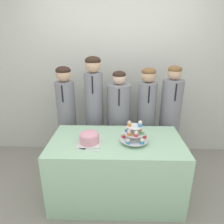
{
  "coord_description": "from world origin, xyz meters",
  "views": [
    {
      "loc": [
        0.0,
        -1.55,
        1.78
      ],
      "look_at": [
        -0.05,
        0.42,
        1.05
      ],
      "focal_mm": 32.0,
      "sensor_mm": 36.0,
      "label": 1
    }
  ],
  "objects_px": {
    "student_0": "(67,119)",
    "student_2": "(119,124)",
    "cupcake_stand": "(135,133)",
    "student_1": "(95,115)",
    "cake_knife": "(86,149)",
    "student_4": "(169,122)",
    "student_3": "(146,121)",
    "round_cake": "(89,137)"
  },
  "relations": [
    {
      "from": "student_3",
      "to": "student_4",
      "type": "height_order",
      "value": "student_4"
    },
    {
      "from": "round_cake",
      "to": "student_2",
      "type": "distance_m",
      "value": 0.79
    },
    {
      "from": "student_0",
      "to": "student_2",
      "type": "bearing_deg",
      "value": 0.0
    },
    {
      "from": "student_2",
      "to": "student_4",
      "type": "distance_m",
      "value": 0.71
    },
    {
      "from": "student_0",
      "to": "student_1",
      "type": "height_order",
      "value": "student_1"
    },
    {
      "from": "cake_knife",
      "to": "student_3",
      "type": "distance_m",
      "value": 1.1
    },
    {
      "from": "round_cake",
      "to": "student_1",
      "type": "height_order",
      "value": "student_1"
    },
    {
      "from": "cake_knife",
      "to": "cupcake_stand",
      "type": "distance_m",
      "value": 0.53
    },
    {
      "from": "cake_knife",
      "to": "student_4",
      "type": "distance_m",
      "value": 1.33
    },
    {
      "from": "student_0",
      "to": "student_1",
      "type": "xyz_separation_m",
      "value": [
        0.39,
        0.0,
        0.07
      ]
    },
    {
      "from": "cupcake_stand",
      "to": "student_2",
      "type": "xyz_separation_m",
      "value": [
        -0.16,
        0.68,
        -0.2
      ]
    },
    {
      "from": "cake_knife",
      "to": "student_1",
      "type": "bearing_deg",
      "value": 108.06
    },
    {
      "from": "student_0",
      "to": "student_2",
      "type": "height_order",
      "value": "student_0"
    },
    {
      "from": "cake_knife",
      "to": "student_4",
      "type": "height_order",
      "value": "student_4"
    },
    {
      "from": "student_4",
      "to": "student_2",
      "type": "bearing_deg",
      "value": 180.0
    },
    {
      "from": "student_0",
      "to": "student_3",
      "type": "bearing_deg",
      "value": -0.0
    },
    {
      "from": "round_cake",
      "to": "student_4",
      "type": "relative_size",
      "value": 0.17
    },
    {
      "from": "cupcake_stand",
      "to": "student_3",
      "type": "relative_size",
      "value": 0.2
    },
    {
      "from": "cake_knife",
      "to": "student_4",
      "type": "xyz_separation_m",
      "value": [
        1.04,
        0.84,
        -0.05
      ]
    },
    {
      "from": "student_1",
      "to": "student_2",
      "type": "xyz_separation_m",
      "value": [
        0.33,
        0.0,
        -0.14
      ]
    },
    {
      "from": "student_1",
      "to": "student_2",
      "type": "distance_m",
      "value": 0.36
    },
    {
      "from": "cupcake_stand",
      "to": "student_4",
      "type": "xyz_separation_m",
      "value": [
        0.54,
        0.68,
        -0.15
      ]
    },
    {
      "from": "cupcake_stand",
      "to": "student_0",
      "type": "relative_size",
      "value": 0.2
    },
    {
      "from": "student_2",
      "to": "student_3",
      "type": "height_order",
      "value": "student_3"
    },
    {
      "from": "student_1",
      "to": "student_2",
      "type": "relative_size",
      "value": 1.13
    },
    {
      "from": "student_0",
      "to": "student_4",
      "type": "bearing_deg",
      "value": 0.0
    },
    {
      "from": "student_3",
      "to": "student_1",
      "type": "bearing_deg",
      "value": 180.0
    },
    {
      "from": "student_1",
      "to": "cupcake_stand",
      "type": "bearing_deg",
      "value": -54.11
    },
    {
      "from": "cake_knife",
      "to": "cupcake_stand",
      "type": "bearing_deg",
      "value": 35.24
    },
    {
      "from": "cupcake_stand",
      "to": "student_0",
      "type": "bearing_deg",
      "value": 142.21
    },
    {
      "from": "cupcake_stand",
      "to": "student_1",
      "type": "height_order",
      "value": "student_1"
    },
    {
      "from": "round_cake",
      "to": "cake_knife",
      "type": "distance_m",
      "value": 0.15
    },
    {
      "from": "student_2",
      "to": "student_3",
      "type": "xyz_separation_m",
      "value": [
        0.38,
        -0.0,
        0.05
      ]
    },
    {
      "from": "student_4",
      "to": "student_0",
      "type": "bearing_deg",
      "value": -180.0
    },
    {
      "from": "cupcake_stand",
      "to": "student_1",
      "type": "relative_size",
      "value": 0.19
    },
    {
      "from": "round_cake",
      "to": "student_1",
      "type": "bearing_deg",
      "value": 91.7
    },
    {
      "from": "student_1",
      "to": "cake_knife",
      "type": "bearing_deg",
      "value": -89.83
    },
    {
      "from": "cake_knife",
      "to": "student_0",
      "type": "bearing_deg",
      "value": 132.83
    },
    {
      "from": "cake_knife",
      "to": "student_2",
      "type": "bearing_deg",
      "value": 86.31
    },
    {
      "from": "round_cake",
      "to": "cupcake_stand",
      "type": "relative_size",
      "value": 0.83
    },
    {
      "from": "student_1",
      "to": "student_4",
      "type": "xyz_separation_m",
      "value": [
        1.04,
        -0.0,
        -0.09
      ]
    },
    {
      "from": "student_1",
      "to": "student_0",
      "type": "bearing_deg",
      "value": -180.0
    }
  ]
}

